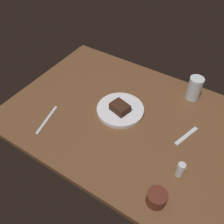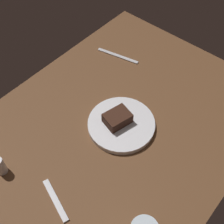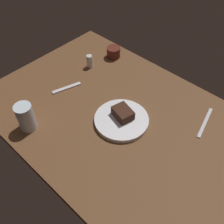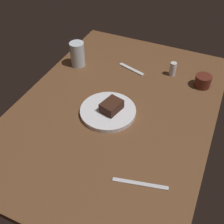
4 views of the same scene
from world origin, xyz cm
name	(u,v)px [view 1 (image 1 of 4)]	position (x,y,z in cm)	size (l,w,h in cm)	color
dining_table	(127,119)	(0.00, 0.00, 1.50)	(120.00, 84.00, 3.00)	brown
dessert_plate	(120,110)	(4.98, -1.40, 4.02)	(23.94, 23.94, 2.04)	silver
chocolate_cake_slice	(120,107)	(4.42, -0.28, 7.08)	(8.91, 6.77, 4.07)	#381E14
salt_shaker	(180,170)	(-33.58, 16.22, 6.46)	(3.26, 3.26, 7.02)	silver
water_glass	(194,88)	(-22.21, -31.05, 9.39)	(7.33, 7.33, 12.78)	silver
coffee_cup	(157,198)	(-30.47, 31.66, 5.90)	(7.58, 7.58, 5.80)	#562319
dessert_spoon	(186,136)	(-29.32, -3.90, 3.35)	(15.00, 1.80, 0.70)	silver
butter_knife	(47,120)	(32.35, 23.18, 3.25)	(19.00, 1.40, 0.50)	silver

